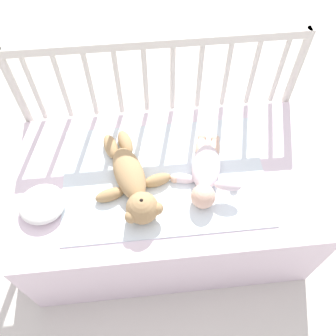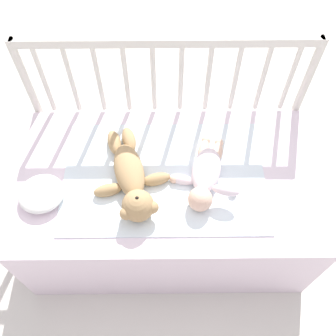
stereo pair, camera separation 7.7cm
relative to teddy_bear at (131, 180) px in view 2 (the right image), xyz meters
name	(u,v)px [view 2 (the right image)]	position (x,y,z in m)	size (l,w,h in m)	color
ground_plane	(168,224)	(0.15, 0.05, -0.52)	(12.00, 12.00, 0.00)	silver
crib_mattress	(168,203)	(0.15, 0.05, -0.29)	(1.25, 0.71, 0.47)	silver
crib_rail	(167,86)	(0.15, 0.42, 0.09)	(1.25, 0.04, 0.87)	beige
blanket	(164,176)	(0.13, 0.05, -0.05)	(0.83, 0.54, 0.01)	white
teddy_bear	(131,180)	(0.00, 0.00, 0.00)	(0.32, 0.47, 0.13)	tan
baby	(205,174)	(0.30, 0.03, -0.01)	(0.28, 0.37, 0.10)	white
small_pillow	(41,194)	(-0.35, -0.05, -0.02)	(0.18, 0.18, 0.06)	white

